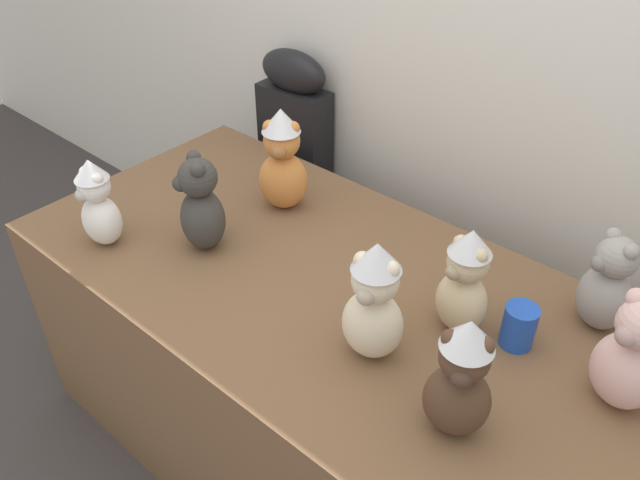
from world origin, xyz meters
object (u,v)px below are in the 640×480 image
object	(u,v)px
teddy_bear_blush	(631,356)
teddy_bear_ginger	(282,161)
teddy_bear_cocoa	(460,379)
teddy_bear_charcoal	(201,206)
teddy_bear_ash	(607,285)
teddy_bear_sand	(464,282)
party_cup_blue	(519,326)
teddy_bear_snow	(98,204)
instrument_case	(296,182)
teddy_bear_cream	(374,302)
display_table	(320,371)

from	to	relation	value
teddy_bear_blush	teddy_bear_ginger	xyz separation A→B (m)	(-1.07, 0.08, 0.03)
teddy_bear_cocoa	teddy_bear_charcoal	size ratio (longest dim) A/B	1.05
teddy_bear_charcoal	teddy_bear_ash	bearing A→B (deg)	54.46
teddy_bear_charcoal	teddy_bear_sand	xyz separation A→B (m)	(0.72, 0.18, 0.01)
teddy_bear_charcoal	party_cup_blue	xyz separation A→B (m)	(0.86, 0.23, -0.08)
teddy_bear_snow	teddy_bear_cocoa	bearing A→B (deg)	5.25
teddy_bear_sand	party_cup_blue	distance (m)	0.17
instrument_case	teddy_bear_sand	size ratio (longest dim) A/B	3.71
party_cup_blue	teddy_bear_sand	bearing A→B (deg)	-162.59
teddy_bear_sand	teddy_bear_charcoal	bearing A→B (deg)	-150.66
instrument_case	party_cup_blue	world-z (taller)	instrument_case
instrument_case	teddy_bear_cream	size ratio (longest dim) A/B	3.39
teddy_bear_cocoa	party_cup_blue	bearing A→B (deg)	68.84
instrument_case	teddy_bear_cocoa	size ratio (longest dim) A/B	3.57
teddy_bear_cocoa	teddy_bear_ginger	world-z (taller)	teddy_bear_ginger
teddy_bear_sand	party_cup_blue	size ratio (longest dim) A/B	2.64
teddy_bear_blush	teddy_bear_ginger	size ratio (longest dim) A/B	0.87
teddy_bear_cocoa	teddy_bear_ash	xyz separation A→B (m)	(0.10, 0.50, -0.02)
teddy_bear_sand	teddy_bear_blush	bearing A→B (deg)	19.21
teddy_bear_charcoal	teddy_bear_sand	world-z (taller)	teddy_bear_sand
teddy_bear_blush	party_cup_blue	xyz separation A→B (m)	(-0.24, 0.01, -0.08)
teddy_bear_charcoal	teddy_bear_sand	size ratio (longest dim) A/B	0.99
teddy_bear_sand	party_cup_blue	bearing A→B (deg)	32.45
display_table	teddy_bear_blush	bearing A→B (deg)	7.57
display_table	teddy_bear_charcoal	world-z (taller)	teddy_bear_charcoal
teddy_bear_cream	party_cup_blue	bearing A→B (deg)	33.41
teddy_bear_snow	instrument_case	bearing A→B (deg)	93.80
display_table	teddy_bear_ash	size ratio (longest dim) A/B	6.63
instrument_case	teddy_bear_cocoa	distance (m)	1.43
teddy_bear_sand	teddy_bear_ginger	bearing A→B (deg)	-174.16
teddy_bear_charcoal	party_cup_blue	size ratio (longest dim) A/B	2.62
teddy_bear_cocoa	teddy_bear_charcoal	world-z (taller)	teddy_bear_cocoa
teddy_bear_sand	instrument_case	bearing A→B (deg)	168.61
instrument_case	teddy_bear_snow	distance (m)	0.93
teddy_bear_ash	teddy_bear_sand	size ratio (longest dim) A/B	0.91
instrument_case	teddy_bear_charcoal	bearing A→B (deg)	-69.17
display_table	teddy_bear_charcoal	size ratio (longest dim) A/B	6.09
teddy_bear_ash	teddy_bear_snow	xyz separation A→B (m)	(-1.20, -0.60, 0.01)
teddy_bear_cream	teddy_bear_charcoal	world-z (taller)	teddy_bear_cream
instrument_case	teddy_bear_snow	size ratio (longest dim) A/B	3.99
teddy_bear_cocoa	teddy_bear_charcoal	xyz separation A→B (m)	(-0.87, 0.08, -0.01)
teddy_bear_ash	teddy_bear_charcoal	xyz separation A→B (m)	(-0.97, -0.42, 0.01)
teddy_bear_charcoal	instrument_case	bearing A→B (deg)	143.73
teddy_bear_cream	teddy_bear_ash	size ratio (longest dim) A/B	1.20
teddy_bear_blush	teddy_bear_ash	size ratio (longest dim) A/B	1.09
teddy_bear_blush	teddy_bear_ginger	world-z (taller)	teddy_bear_ginger
party_cup_blue	teddy_bear_cream	bearing A→B (deg)	-134.36
teddy_bear_cocoa	teddy_bear_ash	distance (m)	0.51
display_table	party_cup_blue	world-z (taller)	party_cup_blue
teddy_bear_cocoa	teddy_bear_charcoal	distance (m)	0.87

